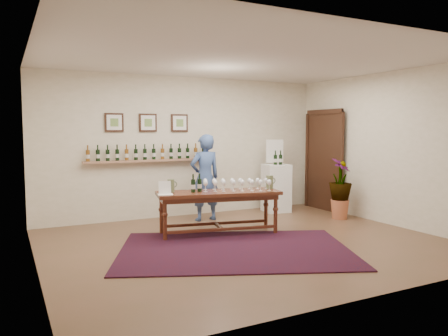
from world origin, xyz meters
name	(u,v)px	position (x,y,z in m)	size (l,w,h in m)	color
ground	(247,243)	(0.00, 0.00, 0.00)	(6.00, 6.00, 0.00)	brown
room_shell	(290,159)	(2.11, 1.86, 1.12)	(6.00, 6.00, 6.00)	#F4E7CF
rug	(235,250)	(-0.37, -0.29, 0.01)	(3.31, 2.20, 0.02)	#4A0D12
tasting_table	(219,198)	(-0.14, 0.72, 0.61)	(2.13, 1.06, 0.72)	#472311
table_glasses	(237,184)	(0.20, 0.70, 0.82)	(1.43, 0.33, 0.20)	white
table_bottles	(196,184)	(-0.50, 0.82, 0.86)	(0.25, 0.15, 0.27)	black
pitcher_left	(171,186)	(-0.89, 0.97, 0.83)	(0.14, 0.14, 0.21)	#5B663F
pitcher_right	(270,182)	(0.79, 0.61, 0.84)	(0.15, 0.15, 0.23)	#5B663F
menu_card	(165,188)	(-1.06, 0.79, 0.83)	(0.23, 0.17, 0.21)	white
display_pedestal	(276,188)	(1.85, 1.99, 0.51)	(0.51, 0.51, 1.01)	white
pedestal_bottles	(278,157)	(1.85, 1.93, 1.17)	(0.32, 0.09, 0.32)	black
info_sign	(275,151)	(1.92, 2.17, 1.28)	(0.40, 0.02, 0.55)	white
potted_plant	(340,188)	(2.54, 0.78, 0.60)	(0.76, 0.76, 1.02)	#B35E3B
person	(205,178)	(0.11, 1.83, 0.83)	(0.60, 0.40, 1.66)	#3B548B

